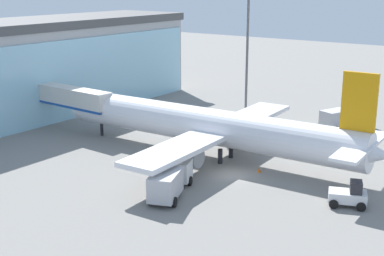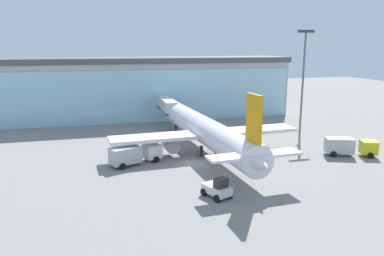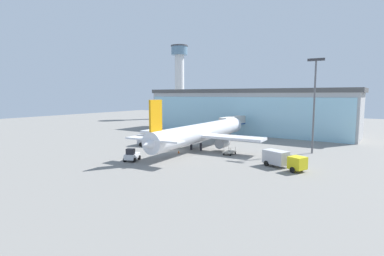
{
  "view_description": "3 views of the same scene",
  "coord_description": "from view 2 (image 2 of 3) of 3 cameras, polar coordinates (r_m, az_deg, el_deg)",
  "views": [
    {
      "loc": [
        -43.27,
        -26.02,
        18.85
      ],
      "look_at": [
        1.31,
        5.87,
        3.66
      ],
      "focal_mm": 50.0,
      "sensor_mm": 36.0,
      "label": 1
    },
    {
      "loc": [
        -13.67,
        -47.89,
        16.06
      ],
      "look_at": [
        1.86,
        6.5,
        3.57
      ],
      "focal_mm": 35.0,
      "sensor_mm": 36.0,
      "label": 2
    },
    {
      "loc": [
        37.03,
        -50.17,
        11.8
      ],
      "look_at": [
        1.81,
        3.85,
        4.56
      ],
      "focal_mm": 28.0,
      "sensor_mm": 36.0,
      "label": 3
    }
  ],
  "objects": [
    {
      "name": "safety_cone_wingtip",
      "position": [
        63.31,
        15.77,
        -2.47
      ],
      "size": [
        0.36,
        0.36,
        0.55
      ],
      "primitive_type": "cone",
      "color": "orange",
      "rests_on": "ground"
    },
    {
      "name": "terminal_building",
      "position": [
        86.54,
        -6.8,
        6.18
      ],
      "size": [
        65.22,
        14.71,
        13.48
      ],
      "rotation": [
        0.0,
        0.0,
        -0.01
      ],
      "color": "#A9A9A9",
      "rests_on": "ground"
    },
    {
      "name": "airplane",
      "position": [
        57.07,
        1.8,
        -0.27
      ],
      "size": [
        28.96,
        39.81,
        10.91
      ],
      "rotation": [
        0.0,
        0.0,
        1.61
      ],
      "color": "silver",
      "rests_on": "ground"
    },
    {
      "name": "fuel_truck",
      "position": [
        60.26,
        22.76,
        -2.56
      ],
      "size": [
        7.58,
        4.86,
        2.65
      ],
      "rotation": [
        0.0,
        0.0,
        5.88
      ],
      "color": "yellow",
      "rests_on": "ground"
    },
    {
      "name": "apron_light_mast",
      "position": [
        72.09,
        16.61,
        8.04
      ],
      "size": [
        3.2,
        0.4,
        18.82
      ],
      "color": "#59595E",
      "rests_on": "ground"
    },
    {
      "name": "pushback_tug",
      "position": [
        40.94,
        3.91,
        -9.2
      ],
      "size": [
        3.11,
        3.64,
        2.3
      ],
      "rotation": [
        0.0,
        0.0,
        1.94
      ],
      "color": "silver",
      "rests_on": "ground"
    },
    {
      "name": "jet_bridge",
      "position": [
        76.43,
        -4.09,
        3.64
      ],
      "size": [
        2.79,
        14.59,
        5.77
      ],
      "rotation": [
        0.0,
        0.0,
        1.53
      ],
      "color": "beige",
      "rests_on": "ground"
    },
    {
      "name": "ground",
      "position": [
        52.33,
        -0.01,
        -5.42
      ],
      "size": [
        240.0,
        240.0,
        0.0
      ],
      "primitive_type": "plane",
      "color": "gray"
    },
    {
      "name": "baggage_cart",
      "position": [
        58.42,
        10.32,
        -3.2
      ],
      "size": [
        1.65,
        2.83,
        1.5
      ],
      "rotation": [
        0.0,
        0.0,
        1.59
      ],
      "color": "#9E998C",
      "rests_on": "ground"
    },
    {
      "name": "safety_cone_nose",
      "position": [
        51.26,
        3.05,
        -5.5
      ],
      "size": [
        0.36,
        0.36,
        0.55
      ],
      "primitive_type": "cone",
      "color": "orange",
      "rests_on": "ground"
    },
    {
      "name": "catering_truck",
      "position": [
        52.14,
        -8.81,
        -3.95
      ],
      "size": [
        7.61,
        4.65,
        2.65
      ],
      "rotation": [
        0.0,
        0.0,
        0.36
      ],
      "color": "silver",
      "rests_on": "ground"
    }
  ]
}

